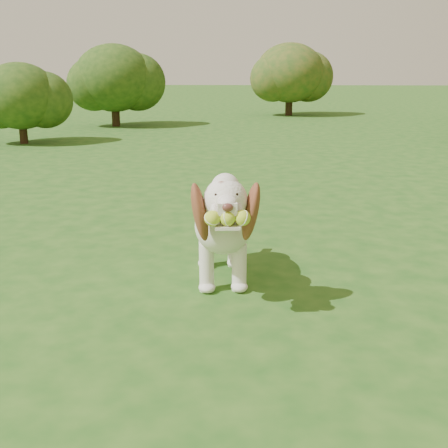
{
  "coord_description": "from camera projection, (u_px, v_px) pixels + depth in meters",
  "views": [
    {
      "loc": [
        0.59,
        -2.94,
        1.27
      ],
      "look_at": [
        0.42,
        0.04,
        0.44
      ],
      "focal_mm": 45.0,
      "sensor_mm": 36.0,
      "label": 1
    }
  ],
  "objects": [
    {
      "name": "shrub_a",
      "position": [
        20.0,
        96.0,
        9.51
      ],
      "size": [
        1.32,
        1.32,
        1.36
      ],
      "color": "#382314",
      "rests_on": "ground"
    },
    {
      "name": "dog",
      "position": [
        222.0,
        220.0,
        3.33
      ],
      "size": [
        0.45,
        1.15,
        0.75
      ],
      "rotation": [
        0.0,
        0.0,
        0.11
      ],
      "color": "white",
      "rests_on": "ground"
    },
    {
      "name": "shrub_b",
      "position": [
        114.0,
        78.0,
        12.29
      ],
      "size": [
        1.72,
        1.72,
        1.78
      ],
      "color": "#382314",
      "rests_on": "ground"
    },
    {
      "name": "ground",
      "position": [
        151.0,
        299.0,
        3.2
      ],
      "size": [
        80.0,
        80.0,
        0.0
      ],
      "primitive_type": "plane",
      "color": "#1D4F16",
      "rests_on": "ground"
    },
    {
      "name": "shrub_i",
      "position": [
        290.0,
        73.0,
        15.1
      ],
      "size": [
        1.85,
        1.85,
        1.92
      ],
      "color": "#382314",
      "rests_on": "ground"
    }
  ]
}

